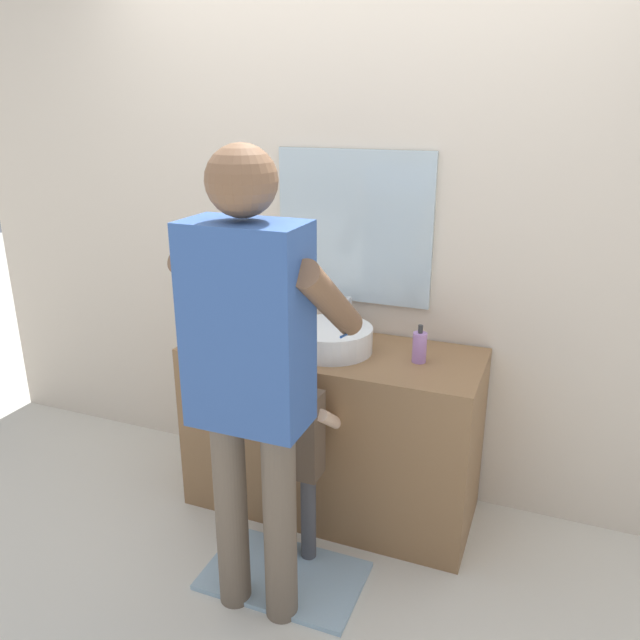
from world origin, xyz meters
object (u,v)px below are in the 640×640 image
(soap_bottle, at_px, (420,347))
(adult_parent, at_px, (251,356))
(child_toddler, at_px, (297,444))
(toothbrush_cup, at_px, (275,325))

(soap_bottle, xyz_separation_m, adult_parent, (-0.42, -0.70, 0.17))
(child_toddler, bearing_deg, soap_bottle, 45.83)
(toothbrush_cup, relative_size, adult_parent, 0.12)
(soap_bottle, relative_size, child_toddler, 0.18)
(child_toddler, bearing_deg, toothbrush_cup, 123.79)
(child_toddler, bearing_deg, adult_parent, -95.52)
(toothbrush_cup, height_order, adult_parent, adult_parent)
(toothbrush_cup, distance_m, soap_bottle, 0.70)
(toothbrush_cup, distance_m, child_toddler, 0.64)
(toothbrush_cup, bearing_deg, soap_bottle, -4.87)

